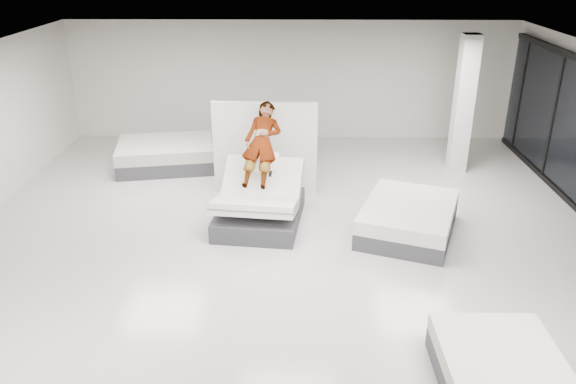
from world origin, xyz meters
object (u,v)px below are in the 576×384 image
(flat_bed_right_near, at_px, (503,378))
(divider_panel, at_px, (265,148))
(flat_bed_left_far, at_px, (166,154))
(flat_bed_right_far, at_px, (408,219))
(person, at_px, (262,155))
(hero_bed, at_px, (260,204))
(column, at_px, (463,105))
(remote, at_px, (270,174))

(flat_bed_right_near, bearing_deg, divider_panel, 117.38)
(flat_bed_left_far, bearing_deg, flat_bed_right_far, -32.71)
(person, height_order, flat_bed_right_far, person)
(hero_bed, xyz_separation_m, person, (0.04, 0.31, 0.89))
(divider_panel, relative_size, flat_bed_right_far, 0.88)
(column, bearing_deg, flat_bed_right_near, -100.38)
(column, bearing_deg, flat_bed_right_far, -117.95)
(hero_bed, height_order, flat_bed_right_near, hero_bed)
(flat_bed_right_far, distance_m, flat_bed_right_near, 4.20)
(flat_bed_right_near, height_order, flat_bed_left_far, flat_bed_left_far)
(remote, relative_size, divider_panel, 0.06)
(remote, relative_size, flat_bed_right_far, 0.06)
(flat_bed_right_far, bearing_deg, divider_panel, 145.76)
(person, xyz_separation_m, flat_bed_right_near, (3.13, -4.86, -1.03))
(flat_bed_right_far, xyz_separation_m, column, (1.74, 3.28, 1.31))
(hero_bed, distance_m, person, 0.95)
(flat_bed_right_near, bearing_deg, column, 79.62)
(flat_bed_right_far, bearing_deg, person, 166.05)
(person, bearing_deg, divider_panel, 96.94)
(person, relative_size, flat_bed_left_far, 0.73)
(flat_bed_right_far, xyz_separation_m, flat_bed_right_near, (0.37, -4.18, -0.03))
(person, relative_size, flat_bed_right_far, 0.72)
(flat_bed_left_far, bearing_deg, person, -47.03)
(flat_bed_left_far, bearing_deg, remote, -48.76)
(flat_bed_right_far, bearing_deg, column, 62.05)
(remote, height_order, flat_bed_right_near, remote)
(remote, distance_m, flat_bed_left_far, 4.16)
(divider_panel, xyz_separation_m, column, (4.50, 1.39, 0.59))
(divider_panel, xyz_separation_m, flat_bed_right_far, (2.77, -1.88, -0.72))
(flat_bed_right_far, height_order, flat_bed_right_near, flat_bed_right_far)
(person, distance_m, remote, 0.48)
(hero_bed, relative_size, divider_panel, 0.99)
(divider_panel, bearing_deg, flat_bed_right_far, -32.82)
(flat_bed_right_near, bearing_deg, flat_bed_left_far, 126.74)
(divider_panel, relative_size, column, 0.69)
(flat_bed_right_near, bearing_deg, remote, 123.32)
(hero_bed, xyz_separation_m, divider_panel, (0.03, 1.51, 0.62))
(person, xyz_separation_m, divider_panel, (-0.01, 1.20, -0.28))
(remote, xyz_separation_m, flat_bed_left_far, (-2.70, 3.08, -0.74))
(remote, relative_size, flat_bed_right_near, 0.07)
(flat_bed_left_far, bearing_deg, divider_panel, -30.96)
(person, height_order, divider_panel, person)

